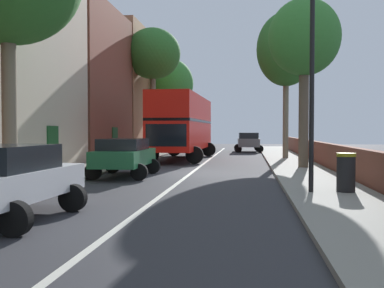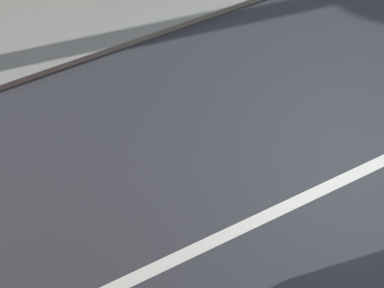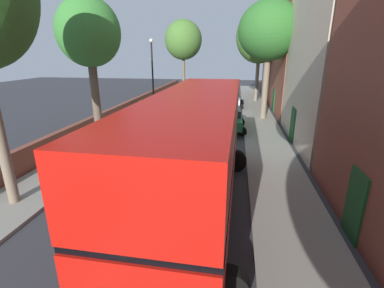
# 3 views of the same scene
# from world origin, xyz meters

# --- Properties ---
(ground_plane) EXTENTS (84.00, 84.00, 0.00)m
(ground_plane) POSITION_xyz_m (0.00, 0.00, 0.00)
(ground_plane) COLOR #333338
(road_centre_line) EXTENTS (0.16, 54.00, 0.01)m
(road_centre_line) POSITION_xyz_m (0.00, 0.00, 0.00)
(road_centre_line) COLOR silver
(road_centre_line) RESTS_ON ground
(sidewalk_left) EXTENTS (2.60, 60.00, 0.12)m
(sidewalk_left) POSITION_xyz_m (-4.90, 0.00, 0.06)
(sidewalk_left) COLOR gray
(sidewalk_left) RESTS_ON ground
(sidewalk_right) EXTENTS (2.60, 60.00, 0.12)m
(sidewalk_right) POSITION_xyz_m (4.90, 0.00, 0.06)
(sidewalk_right) COLOR gray
(sidewalk_right) RESTS_ON ground
(terraced_houses_left) EXTENTS (4.07, 47.62, 10.94)m
(terraced_houses_left) POSITION_xyz_m (-8.50, 0.01, 5.33)
(terraced_houses_left) COLOR brown
(terraced_houses_left) RESTS_ON ground
(boundary_wall_right) EXTENTS (0.36, 54.00, 1.25)m
(boundary_wall_right) POSITION_xyz_m (6.45, 0.00, 0.63)
(boundary_wall_right) COLOR brown
(boundary_wall_right) RESTS_ON ground
(double_decker_bus) EXTENTS (3.71, 10.90, 4.06)m
(double_decker_bus) POSITION_xyz_m (-1.70, 8.88, 2.35)
(double_decker_bus) COLOR red
(double_decker_bus) RESTS_ON ground
(parked_car_white_left_0) EXTENTS (2.55, 4.02, 1.59)m
(parked_car_white_left_0) POSITION_xyz_m (-2.50, -10.87, 0.91)
(parked_car_white_left_0) COLOR silver
(parked_car_white_left_0) RESTS_ON ground
(parked_car_green_left_2) EXTENTS (2.51, 4.35, 1.56)m
(parked_car_green_left_2) POSITION_xyz_m (-2.50, -1.96, 0.91)
(parked_car_green_left_2) COLOR #1E6038
(parked_car_green_left_2) RESTS_ON ground
(street_tree_right_1) EXTENTS (3.43, 3.43, 8.07)m
(street_tree_right_1) POSITION_xyz_m (5.13, 2.33, 6.25)
(street_tree_right_1) COLOR brown
(street_tree_right_1) RESTS_ON sidewalk_right
(street_tree_left_2) EXTENTS (4.80, 4.80, 9.02)m
(street_tree_left_2) POSITION_xyz_m (-5.23, -5.88, 6.86)
(street_tree_left_2) COLOR #7A6B56
(street_tree_left_2) RESTS_ON sidewalk_left
(street_tree_left_4) EXTENTS (5.04, 5.04, 9.70)m
(street_tree_left_4) POSITION_xyz_m (-5.16, -14.81, 6.98)
(street_tree_left_4) COLOR #7A6B56
(street_tree_left_4) RESTS_ON sidewalk_left
(street_tree_right_5) EXTENTS (5.07, 5.07, 9.54)m
(street_tree_right_5) POSITION_xyz_m (4.54, -22.26, 6.99)
(street_tree_right_5) COLOR brown
(street_tree_right_5) RESTS_ON sidewalk_right
(lamppost_right) EXTENTS (0.32, 0.32, 6.31)m
(lamppost_right) POSITION_xyz_m (4.30, -6.39, 3.81)
(lamppost_right) COLOR black
(lamppost_right) RESTS_ON sidewalk_right
(litter_bin_right) EXTENTS (0.55, 0.55, 1.12)m
(litter_bin_right) POSITION_xyz_m (5.30, -6.25, 0.68)
(litter_bin_right) COLOR black
(litter_bin_right) RESTS_ON sidewalk_right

